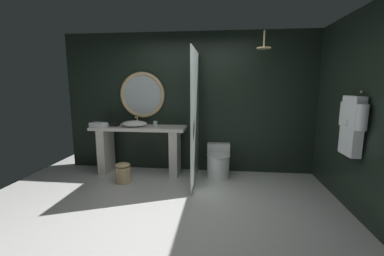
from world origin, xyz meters
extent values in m
plane|color=silver|center=(0.00, 0.00, 0.00)|extent=(5.76, 5.76, 0.00)
cube|color=black|center=(0.00, 1.90, 1.30)|extent=(4.80, 0.10, 2.60)
cube|color=black|center=(2.35, 0.76, 1.30)|extent=(0.10, 2.47, 2.60)
cube|color=silver|center=(-0.90, 1.56, 0.86)|extent=(1.72, 0.54, 0.06)
cube|color=silver|center=(-1.57, 1.56, 0.42)|extent=(0.15, 0.46, 0.83)
cube|color=silver|center=(-0.24, 1.56, 0.42)|extent=(0.15, 0.46, 0.83)
ellipsoid|color=white|center=(-0.98, 1.52, 0.94)|extent=(0.46, 0.38, 0.11)
cylinder|color=#D6B77F|center=(-0.98, 1.70, 0.98)|extent=(0.02, 0.02, 0.17)
cylinder|color=#D6B77F|center=(-0.98, 1.64, 1.05)|extent=(0.02, 0.12, 0.02)
cylinder|color=silver|center=(-0.59, 1.54, 0.94)|extent=(0.08, 0.08, 0.11)
cube|color=black|center=(-1.36, 1.53, 0.93)|extent=(0.15, 0.13, 0.08)
torus|color=#D6B77F|center=(-0.90, 1.81, 1.45)|extent=(0.87, 0.07, 0.87)
cylinder|color=#B2BCC1|center=(-0.90, 1.82, 1.45)|extent=(0.76, 0.01, 0.76)
cube|color=silver|center=(0.17, 1.23, 1.10)|extent=(0.02, 1.24, 2.20)
cylinder|color=#D6B77F|center=(1.25, 1.41, 2.37)|extent=(0.02, 0.02, 0.26)
cylinder|color=#D6B77F|center=(1.25, 1.41, 2.23)|extent=(0.22, 0.22, 0.02)
sphere|color=#D6B77F|center=(2.28, 0.39, 1.56)|extent=(0.04, 0.04, 0.04)
cube|color=white|center=(2.21, 0.39, 1.14)|extent=(0.12, 0.36, 0.74)
cylinder|color=white|center=(2.21, 0.19, 1.27)|extent=(0.13, 0.13, 0.31)
cylinder|color=white|center=(2.21, 0.60, 1.27)|extent=(0.13, 0.13, 0.31)
sphere|color=white|center=(2.13, 0.39, 1.18)|extent=(0.07, 0.07, 0.07)
cylinder|color=white|center=(0.56, 1.48, 0.20)|extent=(0.40, 0.40, 0.40)
ellipsoid|color=white|center=(0.56, 1.48, 0.41)|extent=(0.42, 0.46, 0.02)
cube|color=white|center=(0.56, 1.76, 0.38)|extent=(0.42, 0.18, 0.36)
cylinder|color=#D6B77F|center=(-1.05, 1.05, 0.14)|extent=(0.25, 0.25, 0.28)
ellipsoid|color=#D6B77F|center=(-1.05, 1.05, 0.31)|extent=(0.25, 0.25, 0.08)
cube|color=white|center=(-1.60, 1.39, 0.93)|extent=(0.31, 0.25, 0.08)
camera|label=1|loc=(0.59, -2.96, 1.65)|focal=24.02mm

